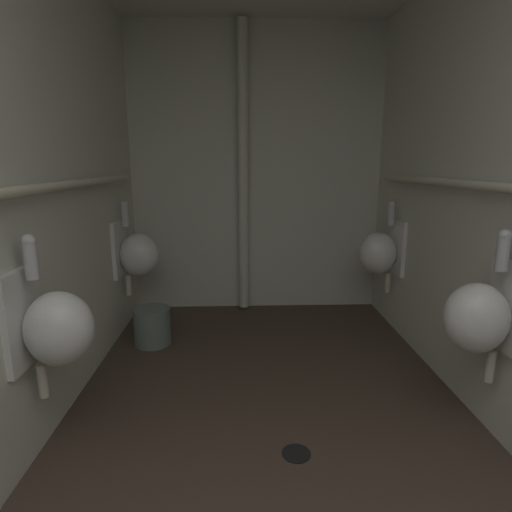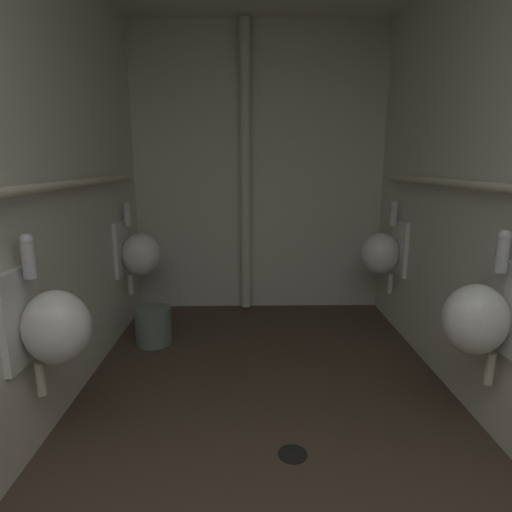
# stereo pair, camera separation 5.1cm
# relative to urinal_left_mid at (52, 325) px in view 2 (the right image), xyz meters

# --- Properties ---
(floor) EXTENTS (2.37, 4.23, 0.08)m
(floor) POSITION_rel_urinal_left_mid_xyz_m (0.98, 0.05, -0.69)
(floor) COLOR #47382D
(floor) RESTS_ON ground
(wall_left) EXTENTS (0.06, 4.23, 2.55)m
(wall_left) POSITION_rel_urinal_left_mid_xyz_m (-0.18, 0.05, 0.62)
(wall_left) COLOR silver
(wall_left) RESTS_ON ground
(wall_back) EXTENTS (2.37, 0.06, 2.55)m
(wall_back) POSITION_rel_urinal_left_mid_xyz_m (0.98, 2.13, 0.62)
(wall_back) COLOR silver
(wall_back) RESTS_ON ground
(urinal_left_mid) EXTENTS (0.32, 0.30, 0.76)m
(urinal_left_mid) POSITION_rel_urinal_left_mid_xyz_m (0.00, 0.00, 0.00)
(urinal_left_mid) COLOR white
(urinal_left_far) EXTENTS (0.32, 0.30, 0.76)m
(urinal_left_far) POSITION_rel_urinal_left_mid_xyz_m (0.00, 1.52, 0.00)
(urinal_left_far) COLOR white
(urinal_right_mid) EXTENTS (0.32, 0.30, 0.76)m
(urinal_right_mid) POSITION_rel_urinal_left_mid_xyz_m (1.96, 0.06, 0.00)
(urinal_right_mid) COLOR white
(urinal_right_far) EXTENTS (0.32, 0.30, 0.76)m
(urinal_right_far) POSITION_rel_urinal_left_mid_xyz_m (1.96, 1.51, 0.00)
(urinal_right_far) COLOR white
(supply_pipe_left) EXTENTS (0.06, 3.47, 0.06)m
(supply_pipe_left) POSITION_rel_urinal_left_mid_xyz_m (-0.09, 0.02, 0.59)
(supply_pipe_left) COLOR beige
(standpipe_back_wall) EXTENTS (0.09, 0.09, 2.50)m
(standpipe_back_wall) POSITION_rel_urinal_left_mid_xyz_m (0.86, 2.02, 0.62)
(standpipe_back_wall) COLOR silver
(standpipe_back_wall) RESTS_ON ground
(floor_drain) EXTENTS (0.14, 0.14, 0.01)m
(floor_drain) POSITION_rel_urinal_left_mid_xyz_m (1.08, -0.03, -0.65)
(floor_drain) COLOR black
(floor_drain) RESTS_ON ground
(waste_bin) EXTENTS (0.27, 0.27, 0.28)m
(waste_bin) POSITION_rel_urinal_left_mid_xyz_m (0.15, 1.26, -0.51)
(waste_bin) COLOR slate
(waste_bin) RESTS_ON ground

